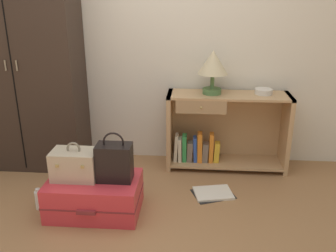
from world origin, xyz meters
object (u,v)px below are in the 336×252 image
(wardrobe, at_px, (23,61))
(bowl, at_px, (264,91))
(bookshelf, at_px, (221,132))
(suitcase_large, at_px, (95,195))
(open_book_on_floor, at_px, (213,193))
(table_lamp, at_px, (213,65))
(handbag, at_px, (114,162))
(bottle, at_px, (39,199))
(train_case, at_px, (75,164))

(wardrobe, height_order, bowl, wardrobe)
(wardrobe, height_order, bookshelf, wardrobe)
(suitcase_large, distance_m, open_book_on_floor, 0.99)
(table_lamp, distance_m, open_book_on_floor, 1.13)
(handbag, xyz_separation_m, bottle, (-0.62, -0.01, -0.34))
(bookshelf, relative_size, handbag, 2.95)
(table_lamp, distance_m, bowl, 0.53)
(handbag, bearing_deg, suitcase_large, -175.42)
(train_case, relative_size, handbag, 0.89)
(bottle, height_order, open_book_on_floor, bottle)
(train_case, bearing_deg, handbag, 0.12)
(wardrobe, bearing_deg, bookshelf, 2.02)
(suitcase_large, height_order, open_book_on_floor, suitcase_large)
(bottle, bearing_deg, table_lamp, 32.65)
(bookshelf, height_order, open_book_on_floor, bookshelf)
(table_lamp, xyz_separation_m, handbag, (-0.74, -0.85, -0.58))
(bookshelf, bearing_deg, open_book_on_floor, -98.13)
(bookshelf, height_order, table_lamp, table_lamp)
(table_lamp, xyz_separation_m, suitcase_large, (-0.91, -0.87, -0.86))
(suitcase_large, relative_size, open_book_on_floor, 1.76)
(table_lamp, bearing_deg, train_case, -140.64)
(suitcase_large, bearing_deg, bookshelf, 41.20)
(suitcase_large, xyz_separation_m, open_book_on_floor, (0.93, 0.33, -0.13))
(table_lamp, height_order, bowl, table_lamp)
(bowl, relative_size, handbag, 0.42)
(bookshelf, xyz_separation_m, train_case, (-1.15, -0.87, 0.03))
(bottle, bearing_deg, suitcase_large, 0.07)
(wardrobe, bearing_deg, suitcase_large, -44.85)
(open_book_on_floor, bearing_deg, train_case, -163.55)
(wardrobe, xyz_separation_m, bookshelf, (1.83, 0.06, -0.67))
(wardrobe, xyz_separation_m, bowl, (2.20, 0.08, -0.27))
(table_lamp, xyz_separation_m, open_book_on_floor, (0.02, -0.54, -0.99))
(handbag, bearing_deg, table_lamp, 49.19)
(bottle, bearing_deg, open_book_on_floor, 13.38)
(bookshelf, distance_m, bowl, 0.54)
(wardrobe, relative_size, handbag, 5.34)
(bottle, bearing_deg, bowl, 26.10)
(wardrobe, distance_m, bookshelf, 1.95)
(table_lamp, distance_m, suitcase_large, 1.52)
(suitcase_large, bearing_deg, train_case, 174.69)
(handbag, height_order, open_book_on_floor, handbag)
(wardrobe, xyz_separation_m, suitcase_large, (0.82, -0.82, -0.89))
(train_case, distance_m, bottle, 0.44)
(table_lamp, distance_m, bottle, 1.85)
(wardrobe, relative_size, train_case, 6.03)
(suitcase_large, height_order, bottle, suitcase_large)
(bookshelf, xyz_separation_m, handbag, (-0.84, -0.87, 0.07))
(wardrobe, height_order, handbag, wardrobe)
(suitcase_large, xyz_separation_m, train_case, (-0.14, 0.01, 0.25))
(bowl, distance_m, open_book_on_floor, 1.04)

